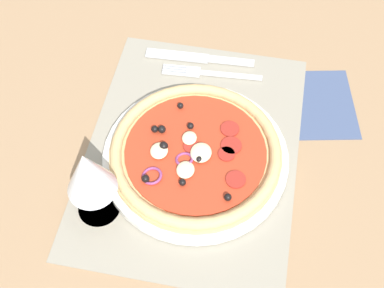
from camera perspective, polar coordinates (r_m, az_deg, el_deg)
The scene contains 8 objects.
ground_plane at distance 86.01cm, azimuth 0.08°, elevation -1.12°, with size 190.00×140.00×2.40cm, color #9E7A56.
placemat at distance 84.83cm, azimuth 0.08°, elevation -0.61°, with size 45.62×33.91×0.40cm, color gray.
plate at distance 82.96cm, azimuth 0.39°, elevation -1.52°, with size 29.58×29.58×1.31cm, color silver.
pizza at distance 81.49cm, azimuth 0.37°, elevation -0.89°, with size 27.21×27.21×2.69cm.
fork at distance 94.37cm, azimuth 1.57°, elevation 7.79°, with size 2.69×18.06×0.44cm.
knife at distance 96.78cm, azimuth 0.72°, elevation 9.42°, with size 2.60×20.06×0.62cm.
wine_glass at distance 72.27cm, azimuth -11.27°, elevation -3.33°, with size 7.20×7.20×14.90cm.
napkin at distance 92.87cm, azimuth 13.27°, elevation 4.32°, with size 15.10×13.59×0.36cm, color #425175.
Camera 1 is at (-45.57, -8.59, 71.23)cm, focal length 48.69 mm.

